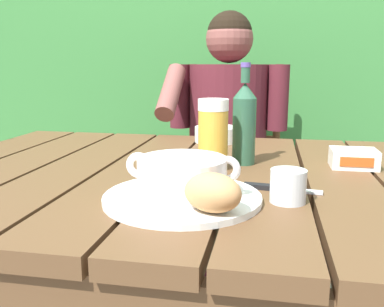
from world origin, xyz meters
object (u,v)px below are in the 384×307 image
chair_near_diner (230,178)px  beer_bottle (244,122)px  bread_roll (213,192)px  soup_bowl (182,175)px  water_glass_small (288,186)px  diner_bowl (216,134)px  person_eating (226,137)px  butter_tub (354,158)px  table_knife (274,188)px  serving_plate (182,198)px  beer_glass (213,134)px

chair_near_diner → beer_bottle: beer_bottle is taller
bread_roll → beer_bottle: beer_bottle is taller
soup_bowl → bread_roll: (0.07, -0.08, -0.00)m
water_glass_small → diner_bowl: bearing=109.8°
soup_bowl → person_eating: bearing=91.0°
soup_bowl → butter_tub: 0.49m
water_glass_small → person_eating: bearing=103.0°
soup_bowl → table_knife: (0.17, 0.10, -0.05)m
person_eating → bread_roll: 1.04m
water_glass_small → butter_tub: (0.17, 0.30, -0.01)m
soup_bowl → bread_roll: bearing=-49.4°
soup_bowl → water_glass_small: (0.20, 0.03, -0.02)m
person_eating → table_knife: size_ratio=7.60×
bread_roll → water_glass_small: size_ratio=1.84×
soup_bowl → chair_near_diner: bearing=90.7°
person_eating → beer_bottle: (0.11, -0.63, 0.15)m
table_knife → soup_bowl: bearing=-149.4°
chair_near_diner → water_glass_small: chair_near_diner is taller
beer_bottle → water_glass_small: bearing=-70.8°
person_eating → soup_bowl: size_ratio=5.59×
chair_near_diner → bread_roll: size_ratio=8.15×
water_glass_small → diner_bowl: water_glass_small is taller
person_eating → beer_bottle: person_eating is taller
butter_tub → serving_plate: bearing=-137.9°
bread_roll → diner_bowl: size_ratio=0.88×
water_glass_small → diner_bowl: 0.62m
soup_bowl → table_knife: soup_bowl is taller
serving_plate → diner_bowl: 0.61m
table_knife → beer_glass: bearing=134.4°
beer_glass → water_glass_small: (0.17, -0.22, -0.05)m
beer_bottle → water_glass_small: (0.10, -0.29, -0.08)m
serving_plate → water_glass_small: bearing=8.4°
bread_roll → serving_plate: bearing=130.6°
table_knife → serving_plate: bearing=-149.4°
soup_bowl → butter_tub: bearing=42.1°
beer_glass → butter_tub: beer_glass is taller
person_eating → beer_glass: (0.04, -0.70, 0.13)m
serving_plate → diner_bowl: bearing=91.3°
butter_tub → chair_near_diner: bearing=114.9°
person_eating → beer_glass: person_eating is taller
serving_plate → table_knife: size_ratio=1.87×
beer_bottle → beer_glass: bearing=-134.8°
beer_glass → serving_plate: bearing=-95.4°
soup_bowl → butter_tub: (0.37, 0.33, -0.03)m
soup_bowl → diner_bowl: 0.61m
serving_plate → beer_bottle: size_ratio=1.17×
person_eating → table_knife: (0.19, -0.85, 0.05)m
beer_bottle → table_knife: bearing=-70.7°
water_glass_small → butter_tub: 0.35m
soup_bowl → diner_bowl: soup_bowl is taller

